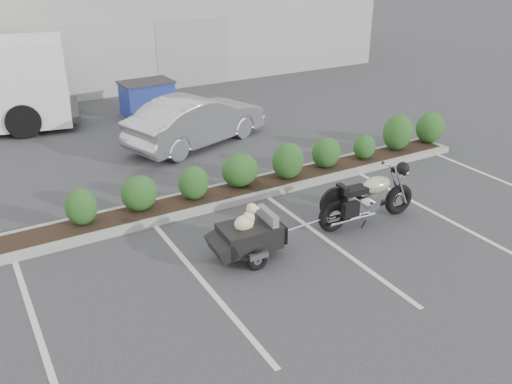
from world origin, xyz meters
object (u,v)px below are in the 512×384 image
dumpster (147,97)px  sedan (197,120)px  pet_trailer (248,235)px  motorcycle (368,199)px

dumpster → sedan: bearing=-88.5°
sedan → dumpster: 3.52m
pet_trailer → dumpster: 9.71m
sedan → dumpster: (-0.21, 3.51, -0.14)m
motorcycle → pet_trailer: motorcycle is taller
sedan → dumpster: size_ratio=2.47×
pet_trailer → sedan: sedan is taller
pet_trailer → sedan: 6.32m
motorcycle → dumpster: 9.69m
pet_trailer → sedan: size_ratio=0.44×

